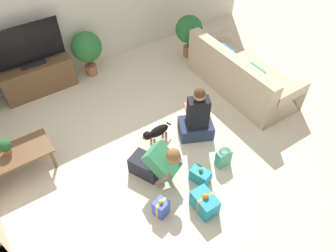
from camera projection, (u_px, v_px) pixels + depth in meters
ground_plane at (137, 157)px, 4.97m from camera, size 16.00×16.00×0.00m
wall_back at (54, 8)px, 5.55m from camera, size 8.40×0.06×2.60m
sofa_right at (240, 76)px, 5.89m from camera, size 0.92×2.09×0.83m
coffee_table at (16, 156)px, 4.54m from camera, size 0.97×0.51×0.40m
tv_console at (38, 78)px, 5.86m from camera, size 1.26×0.42×0.58m
tv at (27, 48)px, 5.41m from camera, size 1.19×0.20×0.73m
potted_plant_back_right at (87, 48)px, 6.00m from camera, size 0.56×0.56×0.88m
potted_plant_corner_right at (189, 30)px, 6.43m from camera, size 0.54×0.54×0.87m
person_kneeling at (157, 163)px, 4.48m from camera, size 0.60×0.79×0.76m
person_sitting at (197, 119)px, 5.04m from camera, size 0.64×0.61×0.98m
dog at (156, 132)px, 5.07m from camera, size 0.55×0.17×0.29m
gift_box_a at (205, 203)px, 4.27m from camera, size 0.24×0.36×0.34m
gift_box_b at (161, 208)px, 4.23m from camera, size 0.22×0.21×0.32m
gift_box_c at (200, 175)px, 4.61m from camera, size 0.26×0.32×0.26m
gift_bag_a at (223, 158)px, 4.78m from camera, size 0.22×0.15×0.31m
tabletop_plant at (5, 146)px, 4.43m from camera, size 0.17×0.17×0.22m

